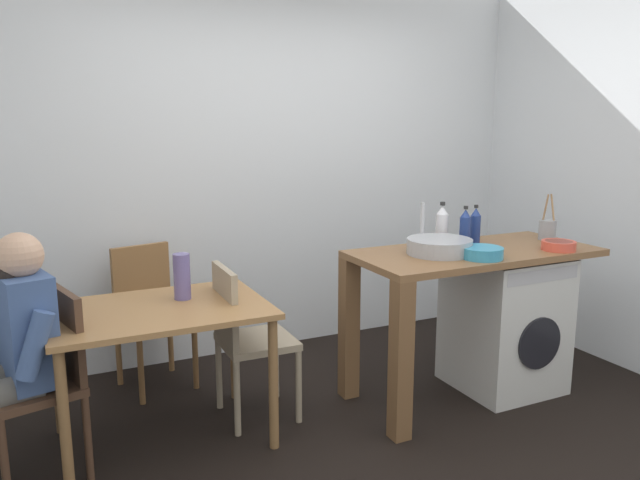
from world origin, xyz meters
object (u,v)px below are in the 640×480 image
Objects in this scene: washing_machine at (504,322)px; vase at (182,277)px; dining_table at (160,325)px; chair_person_seat at (48,374)px; seated_person at (7,349)px; colander at (559,245)px; mixing_bowl at (482,252)px; bottle_squat_brown at (465,228)px; utensil_crock at (547,229)px; chair_spare_by_wall at (149,308)px; bottle_tall_green at (442,225)px; chair_opposite at (244,334)px; bottle_clear_small at (475,225)px.

washing_machine is 3.46× the size of vase.
washing_machine reaches higher than dining_table.
seated_person reaches higher than chair_person_seat.
vase is (-2.14, 0.56, -0.09)m from colander.
seated_person is 5.09× the size of mixing_bowl.
bottle_squat_brown is 0.61m from utensil_crock.
bottle_tall_green reaches higher than chair_spare_by_wall.
bottle_squat_brown is at bearing -103.57° from seated_person.
washing_machine is 3.19× the size of bottle_tall_green.
dining_table is 4.42× the size of vase.
chair_person_seat is 3.34× the size of bottle_tall_green.
washing_machine is at bearing -6.57° from dining_table.
chair_person_seat is at bearing -165.37° from vase.
vase is at bearing -97.65° from chair_opposite.
utensil_crock is at bearing 8.10° from washing_machine.
seated_person is 2.49m from bottle_tall_green.
utensil_crock is 1.50× the size of colander.
utensil_crock reaches higher than bottle_clear_small.
vase is at bearing 175.61° from bottle_tall_green.
mixing_bowl is (-0.38, -0.20, 0.53)m from washing_machine.
chair_opposite is at bearing 173.62° from bottle_squat_brown.
vase is (-1.84, 0.15, -0.16)m from bottle_clear_small.
seated_person is 4.01× the size of utensil_crock.
bottle_clear_small is (0.24, -0.03, -0.01)m from bottle_tall_green.
bottle_clear_small is 0.97× the size of vase.
colander is at bearing -39.08° from bottle_tall_green.
washing_machine is 0.64m from bottle_clear_small.
chair_opposite is 1.50m from bottle_squat_brown.
utensil_crock is at bearing 56.30° from colander.
chair_spare_by_wall is 0.75× the size of seated_person.
chair_spare_by_wall is 2.15m from bottle_clear_small.
bottle_tall_green is 0.70m from colander.
chair_spare_by_wall is 2.06m from bottle_squat_brown.
chair_spare_by_wall is at bearing 158.07° from utensil_crock.
chair_person_seat is 2.37m from bottle_tall_green.
colander is (0.30, -0.41, -0.08)m from bottle_clear_small.
chair_opposite is at bearing 158.60° from mixing_bowl.
washing_machine is at bearing -59.11° from bottle_clear_small.
seated_person is (-0.70, -0.12, 0.03)m from dining_table.
seated_person is 2.47m from mixing_bowl.
chair_spare_by_wall is 0.76m from vase.
bottle_clear_small is (2.70, 0.07, 0.36)m from seated_person.
chair_person_seat is 4.50× the size of colander.
chair_person_seat is 3.74× the size of bottle_clear_small.
bottle_tall_green is at bearing -101.65° from seated_person.
colander is at bearing -14.64° from vase.
colander reaches higher than chair_spare_by_wall.
bottle_tall_green reaches higher than washing_machine.
utensil_crock is (0.72, -0.17, -0.05)m from bottle_tall_green.
chair_person_seat is at bearing -171.48° from dining_table.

